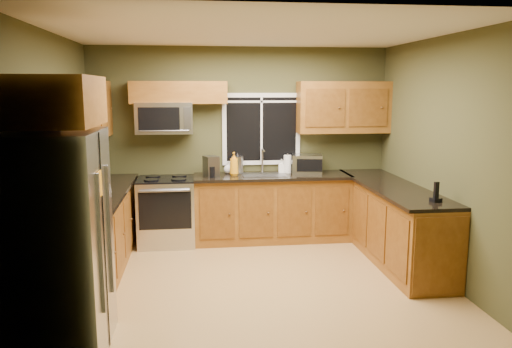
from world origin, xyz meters
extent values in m
plane|color=#AE854C|center=(0.00, 0.00, 0.00)|extent=(4.20, 4.20, 0.00)
plane|color=white|center=(0.00, 0.00, 2.70)|extent=(4.20, 4.20, 0.00)
plane|color=#3F3F22|center=(0.00, 1.80, 1.35)|extent=(4.20, 0.00, 4.20)
plane|color=#3F3F22|center=(0.00, -1.80, 1.35)|extent=(4.20, 0.00, 4.20)
plane|color=#3F3F22|center=(-2.10, 0.00, 1.35)|extent=(0.00, 3.60, 3.60)
plane|color=#3F3F22|center=(2.10, 0.00, 1.35)|extent=(0.00, 3.60, 3.60)
cube|color=white|center=(0.30, 1.79, 1.55)|extent=(1.12, 0.03, 1.02)
cube|color=black|center=(0.30, 1.78, 1.55)|extent=(1.00, 0.01, 0.90)
cube|color=white|center=(0.30, 1.77, 1.55)|extent=(0.03, 0.01, 0.90)
cube|color=white|center=(0.30, 1.77, 1.94)|extent=(1.00, 0.01, 0.03)
cube|color=brown|center=(-1.80, 0.48, 0.45)|extent=(0.60, 2.65, 0.90)
cube|color=black|center=(-1.78, 0.48, 0.92)|extent=(0.65, 2.65, 0.04)
cube|color=brown|center=(0.42, 1.50, 0.45)|extent=(2.17, 0.60, 0.90)
cube|color=black|center=(0.42, 1.48, 0.92)|extent=(2.17, 0.65, 0.04)
cube|color=brown|center=(1.80, 0.55, 0.45)|extent=(0.60, 2.50, 0.90)
cube|color=brown|center=(1.80, -0.71, 0.45)|extent=(0.56, 0.02, 0.82)
cube|color=black|center=(1.78, 0.55, 0.92)|extent=(0.65, 2.50, 0.04)
cube|color=brown|center=(-1.94, 0.48, 1.86)|extent=(0.33, 2.65, 0.72)
cube|color=brown|center=(-0.85, 1.64, 2.07)|extent=(1.30, 0.33, 0.30)
cube|color=brown|center=(1.45, 1.64, 1.86)|extent=(1.30, 0.33, 0.72)
cube|color=brown|center=(-1.74, -1.30, 2.03)|extent=(0.72, 0.90, 0.38)
cube|color=#B7B7BC|center=(-1.74, -1.30, 0.90)|extent=(0.72, 0.90, 1.80)
cube|color=slate|center=(-1.37, -1.50, 0.95)|extent=(0.03, 0.04, 1.10)
cube|color=slate|center=(-1.37, -1.10, 0.95)|extent=(0.03, 0.04, 1.10)
cube|color=black|center=(-1.38, -1.30, 0.90)|extent=(0.01, 0.02, 1.78)
cube|color=orange|center=(-1.37, -1.40, 1.40)|extent=(0.01, 0.14, 0.20)
cube|color=#B7B7BC|center=(-1.05, 1.48, 0.45)|extent=(0.76, 0.65, 0.90)
cube|color=black|center=(-1.05, 1.48, 0.91)|extent=(0.76, 0.64, 0.03)
cube|color=black|center=(-1.05, 1.15, 0.55)|extent=(0.68, 0.02, 0.50)
cylinder|color=slate|center=(-1.05, 1.12, 0.82)|extent=(0.64, 0.04, 0.04)
cylinder|color=black|center=(-1.23, 1.33, 0.93)|extent=(0.20, 0.20, 0.01)
cylinder|color=black|center=(-0.87, 1.33, 0.93)|extent=(0.20, 0.20, 0.01)
cylinder|color=black|center=(-1.23, 1.61, 0.93)|extent=(0.20, 0.20, 0.01)
cylinder|color=black|center=(-0.87, 1.61, 0.93)|extent=(0.20, 0.20, 0.01)
cube|color=#B7B7BC|center=(-1.05, 1.61, 1.73)|extent=(0.76, 0.38, 0.42)
cube|color=black|center=(-1.11, 1.42, 1.73)|extent=(0.54, 0.01, 0.30)
cube|color=slate|center=(-0.74, 1.42, 1.73)|extent=(0.10, 0.01, 0.30)
cylinder|color=slate|center=(-1.05, 1.40, 1.57)|extent=(0.66, 0.02, 0.02)
cube|color=slate|center=(0.30, 1.48, 0.94)|extent=(0.60, 0.42, 0.02)
cylinder|color=#B7B7BC|center=(0.30, 1.68, 1.11)|extent=(0.03, 0.03, 0.34)
cylinder|color=#B7B7BC|center=(0.30, 1.60, 1.27)|extent=(0.03, 0.18, 0.03)
cube|color=#B7B7BC|center=(0.93, 1.59, 1.07)|extent=(0.46, 0.38, 0.26)
cube|color=black|center=(0.93, 1.43, 1.07)|extent=(0.35, 0.08, 0.18)
cube|color=slate|center=(-0.44, 1.44, 1.08)|extent=(0.23, 0.25, 0.28)
cylinder|color=black|center=(-0.44, 1.36, 1.01)|extent=(0.13, 0.13, 0.15)
cylinder|color=#B7B7BC|center=(-0.06, 1.65, 1.06)|extent=(0.18, 0.18, 0.24)
cone|color=black|center=(-0.06, 1.65, 1.20)|extent=(0.12, 0.12, 0.07)
cylinder|color=white|center=(0.65, 1.62, 1.07)|extent=(0.13, 0.13, 0.25)
cylinder|color=slate|center=(0.65, 1.62, 1.20)|extent=(0.02, 0.02, 0.04)
imported|color=orange|center=(-0.12, 1.50, 1.10)|extent=(0.15, 0.16, 0.32)
imported|color=white|center=(0.57, 1.65, 1.04)|extent=(0.10, 0.10, 0.19)
imported|color=white|center=(-0.19, 1.67, 1.02)|extent=(0.16, 0.16, 0.16)
cube|color=black|center=(1.88, -0.38, 0.96)|extent=(0.11, 0.11, 0.04)
cube|color=black|center=(1.88, -0.38, 1.07)|extent=(0.05, 0.04, 0.17)
camera|label=1|loc=(-0.62, -5.27, 2.12)|focal=35.00mm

